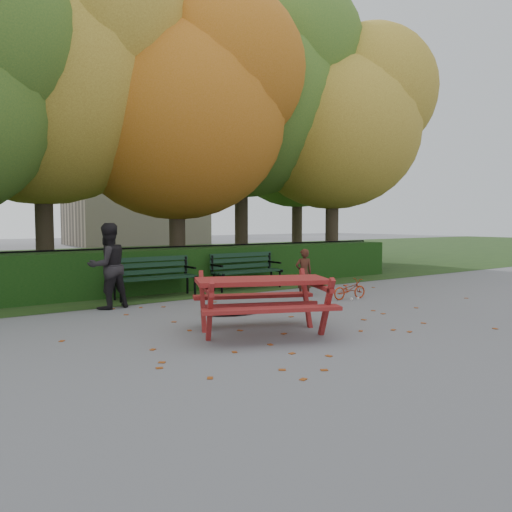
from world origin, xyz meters
TOP-DOWN VIEW (x-y plane):
  - ground at (0.00, 0.00)m, footprint 90.00×90.00m
  - grass_strip at (0.00, 14.00)m, footprint 90.00×90.00m
  - building_right at (8.00, 28.00)m, footprint 9.00×6.00m
  - hedge at (0.00, 4.50)m, footprint 13.00×0.90m
  - iron_fence at (0.00, 5.30)m, footprint 14.00×0.04m
  - tree_b at (-2.44, 6.75)m, footprint 6.72×6.40m
  - tree_c at (0.83, 5.96)m, footprint 6.30×6.00m
  - tree_d at (3.88, 7.23)m, footprint 7.14×6.80m
  - tree_e at (6.52, 5.77)m, footprint 6.09×5.80m
  - tree_g at (8.33, 9.76)m, footprint 6.30×6.00m
  - bench_left at (-1.30, 3.70)m, footprint 1.80×0.57m
  - bench_right at (1.10, 3.70)m, footprint 1.80×0.57m
  - picnic_table at (-1.43, -0.48)m, footprint 2.36×2.17m
  - leaf_pile at (-0.82, 1.24)m, footprint 1.46×1.18m
  - leaf_scatter at (0.00, 0.30)m, footprint 9.00×5.70m
  - child at (1.45, 1.92)m, footprint 0.45×0.37m
  - adult at (-2.58, 2.90)m, footprint 0.91×0.77m
  - bicycle at (2.00, 1.07)m, footprint 0.85×0.37m

SIDE VIEW (x-z plane):
  - ground at x=0.00m, z-range 0.00..0.00m
  - grass_strip at x=0.00m, z-range 0.01..0.01m
  - leaf_scatter at x=0.00m, z-range 0.00..0.01m
  - leaf_pile at x=-0.82m, z-range 0.00..0.09m
  - bicycle at x=2.00m, z-range 0.00..0.43m
  - hedge at x=0.00m, z-range 0.00..1.00m
  - bench_left at x=-1.30m, z-range 0.08..0.96m
  - bench_right at x=1.10m, z-range 0.08..0.96m
  - child at x=1.45m, z-range 0.00..1.06m
  - iron_fence at x=0.00m, z-range 0.03..1.05m
  - picnic_table at x=-1.43m, z-range 0.17..1.10m
  - adult at x=-2.58m, z-range 0.00..1.63m
  - tree_c at x=0.83m, z-range 0.82..8.82m
  - tree_e at x=6.52m, z-range 1.01..9.16m
  - tree_g at x=8.33m, z-range 1.10..9.65m
  - tree_b at x=-2.44m, z-range 1.01..9.80m
  - tree_d at x=3.88m, z-range 1.19..10.77m
  - building_right at x=8.00m, z-range 0.00..12.00m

